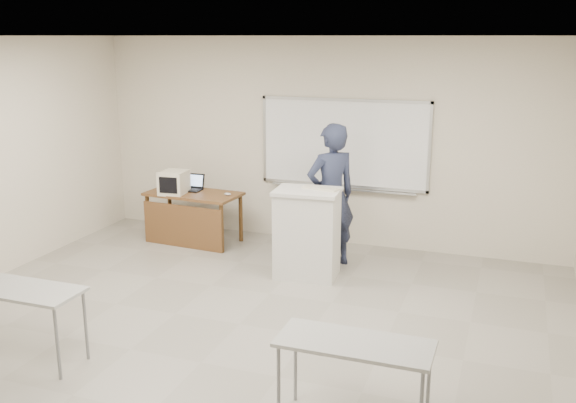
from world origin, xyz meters
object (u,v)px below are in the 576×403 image
at_px(whiteboard, 344,145).
at_px(podium, 307,233).
at_px(instructor_desk, 190,208).
at_px(presenter, 331,196).
at_px(crt_monitor, 174,182).
at_px(mouse, 228,194).
at_px(laptop, 192,186).
at_px(keyboard, 321,188).

relative_size(whiteboard, podium, 2.18).
distance_m(instructor_desk, presenter, 2.24).
bearing_deg(presenter, podium, 27.84).
xyz_separation_m(crt_monitor, presenter, (2.45, -0.17, 0.04)).
bearing_deg(mouse, laptop, 179.40).
height_order(whiteboard, instructor_desk, whiteboard).
distance_m(crt_monitor, presenter, 2.45).
height_order(whiteboard, presenter, whiteboard).
bearing_deg(laptop, whiteboard, 12.27).
xyz_separation_m(crt_monitor, keyboard, (2.43, -0.60, 0.24)).
distance_m(crt_monitor, mouse, 0.82).
bearing_deg(podium, instructor_desk, 156.81).
distance_m(whiteboard, laptop, 2.36).
xyz_separation_m(podium, crt_monitor, (-2.28, 0.68, 0.34)).
relative_size(podium, laptop, 3.63).
bearing_deg(whiteboard, podium, -92.63).
distance_m(instructor_desk, crt_monitor, 0.45).
bearing_deg(instructor_desk, mouse, 17.12).
height_order(whiteboard, podium, whiteboard).
bearing_deg(presenter, crt_monitor, -48.34).
bearing_deg(instructor_desk, keyboard, -11.30).
xyz_separation_m(crt_monitor, mouse, (0.80, 0.14, -0.14)).
distance_m(whiteboard, crt_monitor, 2.54).
bearing_deg(instructor_desk, crt_monitor, -172.59).
relative_size(instructor_desk, presenter, 0.72).
bearing_deg(presenter, mouse, -54.98).
distance_m(laptop, presenter, 2.34).
bearing_deg(whiteboard, instructor_desk, -159.65).
bearing_deg(laptop, keyboard, -21.83).
xyz_separation_m(whiteboard, laptop, (-2.20, -0.51, -0.67)).
height_order(laptop, mouse, laptop).
height_order(mouse, keyboard, keyboard).
relative_size(laptop, mouse, 2.99).
xyz_separation_m(whiteboard, presenter, (0.10, -0.96, -0.52)).
relative_size(crt_monitor, presenter, 0.22).
bearing_deg(instructor_desk, laptop, 114.94).
xyz_separation_m(mouse, keyboard, (1.63, -0.73, 0.38)).
bearing_deg(crt_monitor, mouse, 4.82).
relative_size(whiteboard, keyboard, 5.33).
height_order(crt_monitor, presenter, presenter).
relative_size(instructor_desk, podium, 1.21).
distance_m(instructor_desk, mouse, 0.61).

